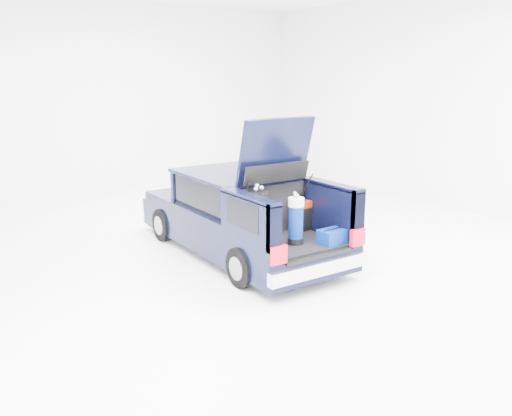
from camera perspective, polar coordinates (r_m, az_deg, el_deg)
ground at (r=9.71m, az=-1.64°, el=-4.75°), size 14.00×14.00×0.00m
car at (r=9.60m, az=-2.01°, el=-0.77°), size 1.87×4.65×2.47m
red_suitcase at (r=8.89m, az=4.78°, el=-0.86°), size 0.35×0.26×0.53m
black_golf_bag at (r=8.14m, az=0.29°, el=-1.01°), size 0.26×0.31×0.91m
blue_golf_bag at (r=8.18m, az=4.22°, el=-1.31°), size 0.28×0.28×0.81m
blue_duffel at (r=8.35m, az=8.11°, el=-2.95°), size 0.46×0.31×0.23m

